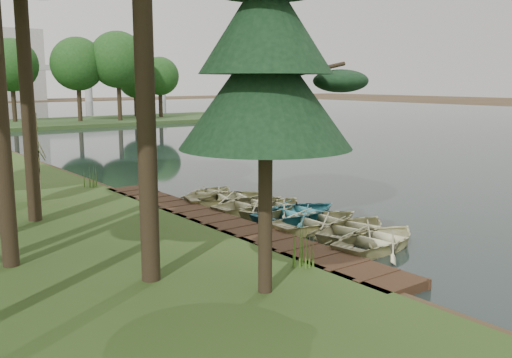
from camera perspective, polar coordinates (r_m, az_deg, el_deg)
ground at (r=20.72m, az=0.15°, el=-4.35°), size 300.00×300.00×0.00m
water at (r=55.67m, az=12.32°, el=4.40°), size 130.00×200.00×0.05m
boardwalk at (r=19.78m, az=-3.55°, el=-4.61°), size 1.60×16.00×0.30m
peninsula at (r=69.16m, az=-20.23°, el=5.21°), size 50.00×14.00×0.45m
far_trees at (r=68.10m, az=-23.26°, el=10.19°), size 45.60×5.60×8.80m
building_a at (r=161.62m, az=-22.47°, el=10.49°), size 10.00×8.00×18.00m
rowboat_0 at (r=17.71m, az=12.19°, el=-5.64°), size 3.89×3.04×0.74m
rowboat_1 at (r=18.91m, az=9.90°, el=-4.64°), size 3.88×3.20×0.70m
rowboat_2 at (r=19.62m, az=6.25°, el=-3.94°), size 3.66×2.64×0.75m
rowboat_3 at (r=20.75m, az=4.26°, el=-3.12°), size 3.85×2.85×0.77m
rowboat_4 at (r=21.78m, az=1.85°, el=-2.59°), size 3.91×3.30×0.69m
rowboat_5 at (r=22.20m, az=-0.47°, el=-2.34°), size 3.52×2.65×0.69m
rowboat_6 at (r=23.37m, az=-2.67°, el=-1.67°), size 4.13×3.43×0.74m
rowboat_7 at (r=24.62m, az=-4.51°, el=-1.25°), size 3.59×3.18×0.62m
stored_rowboat at (r=24.40m, az=-20.93°, el=-1.25°), size 4.14×3.52×0.73m
pine_tree at (r=12.45m, az=0.97°, el=12.46°), size 3.80×3.80×8.41m
reeds_0 at (r=14.93m, az=4.72°, el=-6.81°), size 0.60×0.60×1.02m
reeds_1 at (r=21.03m, az=-10.78°, el=-2.22°), size 0.60×0.60×0.90m
reeds_2 at (r=19.40m, az=-10.38°, el=-3.12°), size 0.60×0.60×0.97m
reeds_3 at (r=26.91m, az=-16.22°, el=0.14°), size 0.60×0.60×0.86m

